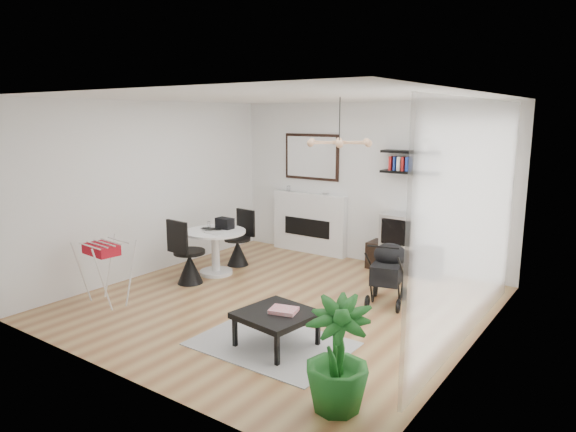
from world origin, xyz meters
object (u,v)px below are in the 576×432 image
Objects in this scene: fireplace at (309,216)px; potted_plant at (337,355)px; dining_table at (215,245)px; drying_rack at (106,271)px; tv_console at (403,258)px; stroller at (388,275)px; crt_tv at (402,229)px; coffee_table at (276,316)px.

potted_plant is at bearing -54.48° from fireplace.
dining_table is 1.13× the size of drying_rack.
fireplace reaches higher than drying_rack.
dining_table is 4.14m from potted_plant.
fireplace is 1.96m from tv_console.
drying_rack is 3.79m from potted_plant.
potted_plant reaches higher than stroller.
coffee_table is at bearing -90.02° from crt_tv.
coffee_table is (-0.00, -3.38, -0.34)m from crt_tv.
dining_table is 1.08× the size of stroller.
crt_tv is 0.59× the size of potted_plant.
stroller is 1.98m from coffee_table.
dining_table reaches higher than coffee_table.
crt_tv is 4.49m from drying_rack.
tv_console is 1.21× the size of dining_table.
stroller reaches higher than dining_table.
stroller is 1.07× the size of coffee_table.
potted_plant is (3.77, -0.43, 0.05)m from drying_rack.
fireplace is 1.86m from crt_tv.
tv_console is at bearing 105.23° from potted_plant.
dining_table is 0.97× the size of potted_plant.
tv_console is 0.47m from crt_tv.
coffee_table is (-0.42, -1.93, -0.03)m from stroller.
crt_tv is 0.70× the size of coffee_table.
crt_tv reaches higher than coffee_table.
tv_console is 4.23m from potted_plant.
fireplace is at bearing 125.52° from potted_plant.
crt_tv is 1.54m from stroller.
coffee_table is 1.34m from potted_plant.
drying_rack is at bearing -101.47° from fireplace.
stroller is (0.42, -1.45, -0.31)m from crt_tv.
crt_tv reaches higher than dining_table.
crt_tv is at bearing 89.98° from coffee_table.
potted_plant reaches higher than coffee_table.
crt_tv reaches higher than drying_rack.
crt_tv is 4.23m from potted_plant.
potted_plant is (1.11, -4.07, 0.28)m from tv_console.
potted_plant is (3.49, -2.23, 0.03)m from dining_table.
tv_console is at bearing 89.35° from coffee_table.
dining_table is (-2.34, -1.84, -0.23)m from crt_tv.
dining_table is (-0.48, -1.98, -0.22)m from fireplace.
stroller is at bearing 41.16° from drying_rack.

